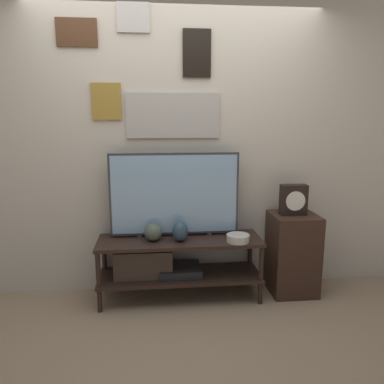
{
  "coord_description": "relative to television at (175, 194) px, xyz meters",
  "views": [
    {
      "loc": [
        -0.21,
        -2.83,
        1.59
      ],
      "look_at": [
        0.11,
        0.26,
        0.96
      ],
      "focal_mm": 35.0,
      "sensor_mm": 36.0,
      "label": 1
    }
  ],
  "objects": [
    {
      "name": "ground_plane",
      "position": [
        0.04,
        -0.35,
        -0.92
      ],
      "size": [
        12.0,
        12.0,
        0.0
      ],
      "primitive_type": "plane",
      "color": "#997F60"
    },
    {
      "name": "wall_back",
      "position": [
        0.03,
        0.17,
        0.44
      ],
      "size": [
        6.4,
        0.08,
        2.7
      ],
      "color": "beige",
      "rests_on": "ground_plane"
    },
    {
      "name": "media_console",
      "position": [
        -0.08,
        -0.09,
        -0.58
      ],
      "size": [
        1.41,
        0.44,
        0.54
      ],
      "color": "black",
      "rests_on": "ground_plane"
    },
    {
      "name": "television",
      "position": [
        0.0,
        0.0,
        0.0
      ],
      "size": [
        1.12,
        0.05,
        0.74
      ],
      "color": "#333338",
      "rests_on": "media_console"
    },
    {
      "name": "vase_round_glass",
      "position": [
        -0.19,
        -0.11,
        -0.3
      ],
      "size": [
        0.15,
        0.15,
        0.15
      ],
      "color": "#4C5647",
      "rests_on": "media_console"
    },
    {
      "name": "vase_urn_stoneware",
      "position": [
        0.04,
        -0.14,
        -0.29
      ],
      "size": [
        0.14,
        0.15,
        0.17
      ],
      "color": "#2D4251",
      "rests_on": "media_console"
    },
    {
      "name": "vase_wide_bowl",
      "position": [
        0.52,
        -0.21,
        -0.35
      ],
      "size": [
        0.2,
        0.2,
        0.06
      ],
      "color": "beige",
      "rests_on": "media_console"
    },
    {
      "name": "side_table",
      "position": [
        1.06,
        -0.08,
        -0.56
      ],
      "size": [
        0.4,
        0.4,
        0.73
      ],
      "color": "#382319",
      "rests_on": "ground_plane"
    },
    {
      "name": "mantel_clock",
      "position": [
        1.04,
        -0.08,
        -0.06
      ],
      "size": [
        0.23,
        0.11,
        0.27
      ],
      "color": "black",
      "rests_on": "side_table"
    }
  ]
}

